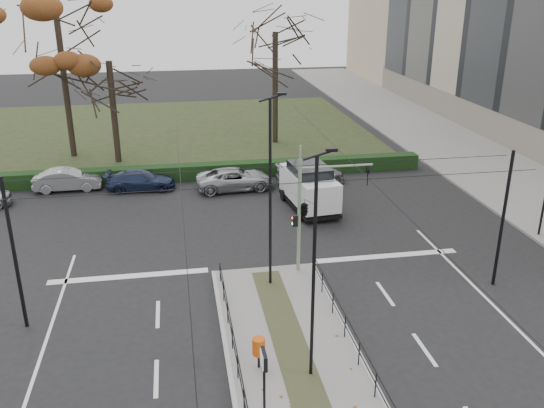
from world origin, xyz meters
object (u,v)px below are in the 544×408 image
at_px(parked_car_second, 68,180).
at_px(white_van, 309,186).
at_px(streetlamp_median_far, 271,192).
at_px(traffic_light, 306,207).
at_px(streetlamp_median_near, 314,268).
at_px(rust_tree, 56,17).
at_px(bare_tree_center, 275,40).
at_px(parked_car_fifth, 310,173).
at_px(parked_car_fourth, 235,179).
at_px(litter_bin, 259,347).
at_px(parked_car_third, 141,180).
at_px(bare_tree_near, 109,69).
at_px(info_panel, 264,367).

relative_size(parked_car_second, white_van, 0.79).
bearing_deg(streetlamp_median_far, traffic_light, 30.35).
distance_m(streetlamp_median_near, rust_tree, 30.99).
distance_m(rust_tree, bare_tree_center, 15.72).
height_order(traffic_light, parked_car_fifth, traffic_light).
xyz_separation_m(traffic_light, bare_tree_center, (2.59, 22.23, 4.92)).
xyz_separation_m(white_van, parked_car_fifth, (1.14, 4.38, -0.71)).
height_order(streetlamp_median_near, parked_car_fourth, streetlamp_median_near).
distance_m(streetlamp_median_near, bare_tree_center, 30.07).
height_order(litter_bin, white_van, white_van).
distance_m(parked_car_second, bare_tree_center, 18.82).
bearing_deg(parked_car_third, parked_car_fourth, -95.59).
bearing_deg(parked_car_second, rust_tree, 4.21).
bearing_deg(parked_car_third, bare_tree_near, 19.90).
bearing_deg(parked_car_third, litter_bin, -163.07).
xyz_separation_m(parked_car_second, bare_tree_center, (14.80, 8.97, 7.40)).
distance_m(streetlamp_median_far, parked_car_third, 15.27).
distance_m(streetlamp_median_near, parked_car_fifth, 20.15).
distance_m(traffic_light, parked_car_third, 14.95).
relative_size(traffic_light, info_panel, 2.18).
bearing_deg(rust_tree, streetlamp_median_far, -62.81).
relative_size(litter_bin, bare_tree_center, 0.10).
relative_size(parked_car_fourth, bare_tree_center, 0.42).
height_order(streetlamp_median_far, parked_car_fifth, streetlamp_median_far).
relative_size(parked_car_third, parked_car_fifth, 0.96).
height_order(streetlamp_median_near, white_van, streetlamp_median_near).
height_order(streetlamp_median_far, bare_tree_center, bare_tree_center).
xyz_separation_m(parked_car_third, parked_car_fifth, (10.83, -0.52, 0.03)).
bearing_deg(streetlamp_median_near, parked_car_third, 107.55).
xyz_separation_m(parked_car_third, bare_tree_near, (-1.84, 6.22, 6.07)).
xyz_separation_m(streetlamp_median_near, parked_car_fifth, (4.55, 19.33, -3.40)).
bearing_deg(parked_car_second, streetlamp_median_near, -153.76).
bearing_deg(parked_car_third, streetlamp_median_far, -152.76).
xyz_separation_m(litter_bin, parked_car_second, (-9.12, 19.92, -0.26)).
xyz_separation_m(info_panel, bare_tree_center, (5.89, 31.38, 6.07)).
bearing_deg(traffic_light, parked_car_fifth, 75.49).
distance_m(parked_car_second, parked_car_third, 4.55).
bearing_deg(bare_tree_near, info_panel, -77.38).
bearing_deg(traffic_light, rust_tree, 121.86).
xyz_separation_m(parked_car_second, rust_tree, (-0.75, 7.60, 9.30)).
bearing_deg(streetlamp_median_far, parked_car_third, 113.83).
height_order(traffic_light, bare_tree_near, bare_tree_near).
distance_m(bare_tree_near, parked_car_fifth, 15.57).
bearing_deg(parked_car_second, bare_tree_center, -60.19).
relative_size(streetlamp_median_far, parked_car_fifth, 1.83).
distance_m(traffic_light, litter_bin, 7.67).
bearing_deg(white_van, parked_car_second, 158.43).
distance_m(parked_car_second, parked_car_fifth, 15.37).
distance_m(info_panel, bare_tree_center, 32.50).
distance_m(streetlamp_median_far, parked_car_fifth, 14.38).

